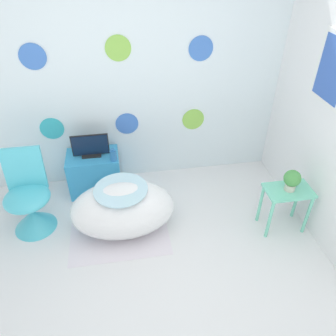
# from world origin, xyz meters

# --- Properties ---
(ground_plane) EXTENTS (12.00, 12.00, 0.00)m
(ground_plane) POSITION_xyz_m (0.00, 0.00, 0.00)
(ground_plane) COLOR white
(wall_back_dotted) EXTENTS (4.47, 0.05, 2.60)m
(wall_back_dotted) POSITION_xyz_m (-0.00, 2.00, 1.30)
(wall_back_dotted) COLOR white
(wall_back_dotted) RESTS_ON ground_plane
(wall_right) EXTENTS (0.06, 2.98, 2.60)m
(wall_right) POSITION_xyz_m (1.75, 0.99, 1.30)
(wall_right) COLOR white
(wall_right) RESTS_ON ground_plane
(rug) EXTENTS (0.98, 0.66, 0.01)m
(rug) POSITION_xyz_m (-0.19, 0.98, 0.00)
(rug) COLOR silver
(rug) RESTS_ON ground_plane
(bathtub) EXTENTS (1.02, 0.62, 0.55)m
(bathtub) POSITION_xyz_m (-0.13, 1.05, 0.28)
(bathtub) COLOR white
(bathtub) RESTS_ON ground_plane
(chair) EXTENTS (0.44, 0.44, 0.85)m
(chair) POSITION_xyz_m (-1.04, 1.25, 0.27)
(chair) COLOR #4CC6DB
(chair) RESTS_ON ground_plane
(tv_cabinet) EXTENTS (0.57, 0.39, 0.48)m
(tv_cabinet) POSITION_xyz_m (-0.42, 1.75, 0.24)
(tv_cabinet) COLOR #389ED6
(tv_cabinet) RESTS_ON ground_plane
(tv) EXTENTS (0.40, 0.12, 0.26)m
(tv) POSITION_xyz_m (-0.42, 1.75, 0.59)
(tv) COLOR black
(tv) RESTS_ON tv_cabinet
(vase) EXTENTS (0.07, 0.07, 0.15)m
(vase) POSITION_xyz_m (-0.18, 1.62, 0.54)
(vase) COLOR #2D72B7
(vase) RESTS_ON tv_cabinet
(side_table) EXTENTS (0.45, 0.28, 0.49)m
(side_table) POSITION_xyz_m (1.46, 0.83, 0.38)
(side_table) COLOR #72D8B7
(side_table) RESTS_ON ground_plane
(potted_plant_left) EXTENTS (0.16, 0.16, 0.22)m
(potted_plant_left) POSITION_xyz_m (1.46, 0.83, 0.61)
(potted_plant_left) COLOR beige
(potted_plant_left) RESTS_ON side_table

